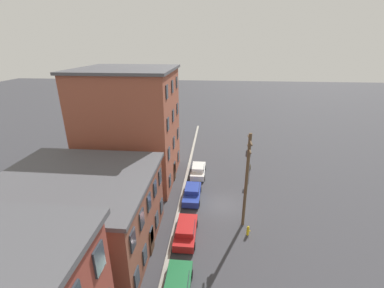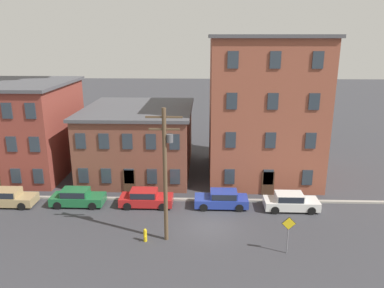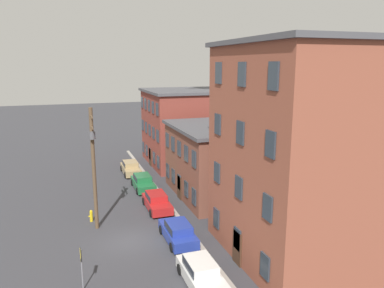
{
  "view_description": "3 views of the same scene",
  "coord_description": "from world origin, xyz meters",
  "px_view_note": "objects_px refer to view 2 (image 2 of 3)",
  "views": [
    {
      "loc": [
        -23.74,
        1.05,
        16.43
      ],
      "look_at": [
        1.43,
        3.36,
        6.47
      ],
      "focal_mm": 24.0,
      "sensor_mm": 36.0,
      "label": 1
    },
    {
      "loc": [
        -0.41,
        -25.3,
        13.77
      ],
      "look_at": [
        -1.37,
        2.18,
        5.78
      ],
      "focal_mm": 35.0,
      "sensor_mm": 36.0,
      "label": 2
    },
    {
      "loc": [
        24.87,
        -3.78,
        12.44
      ],
      "look_at": [
        -0.29,
        4.84,
        6.75
      ],
      "focal_mm": 35.0,
      "sensor_mm": 36.0,
      "label": 3
    }
  ],
  "objects_px": {
    "car_white": "(290,201)",
    "fire_hydrant": "(145,235)",
    "caution_sign": "(288,229)",
    "car_red": "(146,198)",
    "car_blue": "(222,199)",
    "car_green": "(77,197)",
    "car_tan": "(8,197)",
    "utility_pole": "(166,169)"
  },
  "relations": [
    {
      "from": "car_tan",
      "to": "caution_sign",
      "type": "height_order",
      "value": "caution_sign"
    },
    {
      "from": "car_tan",
      "to": "car_red",
      "type": "xyz_separation_m",
      "value": [
        11.55,
        0.29,
        0.0
      ]
    },
    {
      "from": "car_tan",
      "to": "utility_pole",
      "type": "bearing_deg",
      "value": -19.87
    },
    {
      "from": "car_red",
      "to": "car_blue",
      "type": "relative_size",
      "value": 1.0
    },
    {
      "from": "car_blue",
      "to": "fire_hydrant",
      "type": "xyz_separation_m",
      "value": [
        -5.55,
        -5.64,
        -0.27
      ]
    },
    {
      "from": "car_green",
      "to": "fire_hydrant",
      "type": "height_order",
      "value": "car_green"
    },
    {
      "from": "car_white",
      "to": "fire_hydrant",
      "type": "height_order",
      "value": "car_white"
    },
    {
      "from": "car_tan",
      "to": "utility_pole",
      "type": "xyz_separation_m",
      "value": [
        13.88,
        -5.01,
        4.51
      ]
    },
    {
      "from": "car_red",
      "to": "utility_pole",
      "type": "distance_m",
      "value": 7.34
    },
    {
      "from": "car_red",
      "to": "caution_sign",
      "type": "height_order",
      "value": "caution_sign"
    },
    {
      "from": "caution_sign",
      "to": "utility_pole",
      "type": "xyz_separation_m",
      "value": [
        -8.03,
        1.48,
        3.51
      ]
    },
    {
      "from": "car_red",
      "to": "car_white",
      "type": "height_order",
      "value": "same"
    },
    {
      "from": "car_green",
      "to": "car_white",
      "type": "distance_m",
      "value": 17.74
    },
    {
      "from": "car_green",
      "to": "car_red",
      "type": "distance_m",
      "value": 5.78
    },
    {
      "from": "caution_sign",
      "to": "fire_hydrant",
      "type": "height_order",
      "value": "caution_sign"
    },
    {
      "from": "utility_pole",
      "to": "car_red",
      "type": "bearing_deg",
      "value": 113.64
    },
    {
      "from": "caution_sign",
      "to": "fire_hydrant",
      "type": "xyz_separation_m",
      "value": [
        -9.51,
        1.15,
        -1.27
      ]
    },
    {
      "from": "car_red",
      "to": "car_blue",
      "type": "xyz_separation_m",
      "value": [
        6.39,
        0.01,
        0.0
      ]
    },
    {
      "from": "caution_sign",
      "to": "car_red",
      "type": "bearing_deg",
      "value": 146.79
    },
    {
      "from": "car_green",
      "to": "car_red",
      "type": "xyz_separation_m",
      "value": [
        5.78,
        0.04,
        0.0
      ]
    },
    {
      "from": "car_blue",
      "to": "car_green",
      "type": "bearing_deg",
      "value": -179.75
    },
    {
      "from": "caution_sign",
      "to": "fire_hydrant",
      "type": "bearing_deg",
      "value": 173.08
    },
    {
      "from": "car_blue",
      "to": "fire_hydrant",
      "type": "relative_size",
      "value": 4.58
    },
    {
      "from": "car_red",
      "to": "utility_pole",
      "type": "height_order",
      "value": "utility_pole"
    },
    {
      "from": "car_tan",
      "to": "fire_hydrant",
      "type": "relative_size",
      "value": 4.58
    },
    {
      "from": "caution_sign",
      "to": "car_white",
      "type": "bearing_deg",
      "value": 76.08
    },
    {
      "from": "car_white",
      "to": "fire_hydrant",
      "type": "xyz_separation_m",
      "value": [
        -11.12,
        -5.34,
        -0.27
      ]
    },
    {
      "from": "car_blue",
      "to": "fire_hydrant",
      "type": "bearing_deg",
      "value": -134.57
    },
    {
      "from": "car_green",
      "to": "car_white",
      "type": "xyz_separation_m",
      "value": [
        17.74,
        -0.24,
        0.0
      ]
    },
    {
      "from": "caution_sign",
      "to": "car_tan",
      "type": "bearing_deg",
      "value": 163.5
    },
    {
      "from": "car_blue",
      "to": "car_tan",
      "type": "bearing_deg",
      "value": -179.03
    },
    {
      "from": "car_white",
      "to": "utility_pole",
      "type": "xyz_separation_m",
      "value": [
        -9.64,
        -5.02,
        4.51
      ]
    },
    {
      "from": "car_tan",
      "to": "fire_hydrant",
      "type": "bearing_deg",
      "value": -23.28
    },
    {
      "from": "utility_pole",
      "to": "fire_hydrant",
      "type": "relative_size",
      "value": 9.76
    },
    {
      "from": "car_green",
      "to": "car_red",
      "type": "bearing_deg",
      "value": 0.41
    },
    {
      "from": "car_red",
      "to": "car_blue",
      "type": "height_order",
      "value": "same"
    },
    {
      "from": "fire_hydrant",
      "to": "car_tan",
      "type": "bearing_deg",
      "value": 156.72
    },
    {
      "from": "car_tan",
      "to": "fire_hydrant",
      "type": "height_order",
      "value": "car_tan"
    },
    {
      "from": "car_red",
      "to": "caution_sign",
      "type": "distance_m",
      "value": 12.42
    },
    {
      "from": "car_white",
      "to": "car_red",
      "type": "bearing_deg",
      "value": 178.64
    },
    {
      "from": "car_red",
      "to": "utility_pole",
      "type": "relative_size",
      "value": 0.47
    },
    {
      "from": "car_tan",
      "to": "car_blue",
      "type": "distance_m",
      "value": 17.95
    }
  ]
}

